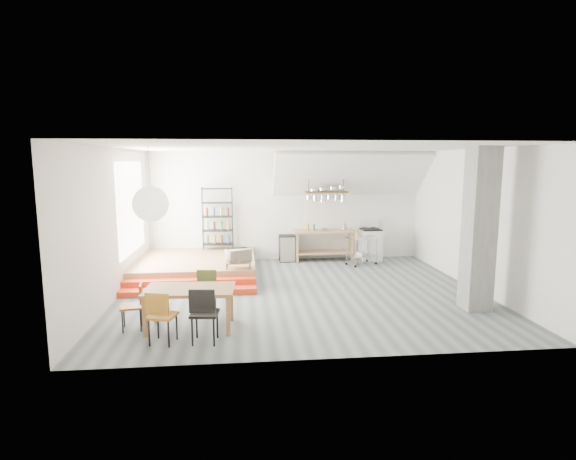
{
  "coord_description": "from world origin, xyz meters",
  "views": [
    {
      "loc": [
        -1.29,
        -9.72,
        2.9
      ],
      "look_at": [
        -0.21,
        0.8,
        1.29
      ],
      "focal_mm": 28.0,
      "sensor_mm": 36.0,
      "label": 1
    }
  ],
  "objects": [
    {
      "name": "window_pane",
      "position": [
        -3.98,
        1.5,
        1.8
      ],
      "size": [
        0.02,
        2.5,
        2.2
      ],
      "primitive_type": "cube",
      "color": "white",
      "rests_on": "wall_left"
    },
    {
      "name": "microwave_shelf",
      "position": [
        -1.4,
        0.75,
        0.55
      ],
      "size": [
        0.6,
        0.4,
        0.16
      ],
      "color": "#A67E53",
      "rests_on": "platform"
    },
    {
      "name": "stove",
      "position": [
        2.5,
        3.16,
        0.48
      ],
      "size": [
        0.6,
        0.6,
        1.18
      ],
      "color": "white",
      "rests_on": "ground"
    },
    {
      "name": "chair_red",
      "position": [
        -3.16,
        -1.97,
        0.48
      ],
      "size": [
        0.42,
        0.42,
        0.81
      ],
      "rotation": [
        0.0,
        0.0,
        -1.41
      ],
      "color": "#A04416",
      "rests_on": "ground"
    },
    {
      "name": "paper_lantern",
      "position": [
        -2.82,
        -2.0,
        2.2
      ],
      "size": [
        0.6,
        0.6,
        0.6
      ],
      "primitive_type": "sphere",
      "color": "white",
      "rests_on": "ceiling"
    },
    {
      "name": "chair_olive",
      "position": [
        -2.0,
        -1.35,
        0.51
      ],
      "size": [
        0.42,
        0.42,
        0.86
      ],
      "rotation": [
        0.0,
        0.0,
        -0.07
      ],
      "color": "#4E5C2B",
      "rests_on": "ground"
    },
    {
      "name": "microwave",
      "position": [
        -1.4,
        0.75,
        0.71
      ],
      "size": [
        0.64,
        0.56,
        0.3
      ],
      "primitive_type": "imported",
      "rotation": [
        0.0,
        0.0,
        0.42
      ],
      "color": "beige",
      "rests_on": "microwave_shelf"
    },
    {
      "name": "dining_table",
      "position": [
        -2.22,
        -2.03,
        0.65
      ],
      "size": [
        1.58,
        0.94,
        0.73
      ],
      "rotation": [
        0.0,
        0.0,
        -0.05
      ],
      "color": "olive",
      "rests_on": "ground"
    },
    {
      "name": "wire_shelving",
      "position": [
        -2.0,
        3.2,
        1.33
      ],
      "size": [
        0.88,
        0.38,
        1.8
      ],
      "color": "black",
      "rests_on": "platform"
    },
    {
      "name": "slope_ceiling",
      "position": [
        1.8,
        2.9,
        2.55
      ],
      "size": [
        4.4,
        1.44,
        1.32
      ],
      "primitive_type": "cube",
      "rotation": [
        -0.73,
        0.0,
        0.0
      ],
      "color": "white",
      "rests_on": "wall_back"
    },
    {
      "name": "wall_back",
      "position": [
        0.0,
        3.5,
        1.6
      ],
      "size": [
        8.0,
        0.04,
        3.2
      ],
      "primitive_type": "cube",
      "color": "silver",
      "rests_on": "ground"
    },
    {
      "name": "rolling_cart",
      "position": [
        2.06,
        2.51,
        0.53
      ],
      "size": [
        0.93,
        0.75,
        0.81
      ],
      "rotation": [
        0.0,
        0.0,
        0.43
      ],
      "color": "silver",
      "rests_on": "ground"
    },
    {
      "name": "pot_rack",
      "position": [
        1.13,
        2.92,
        1.98
      ],
      "size": [
        1.2,
        0.5,
        1.43
      ],
      "color": "#452F1B",
      "rests_on": "ceiling"
    },
    {
      "name": "kitchen_counter",
      "position": [
        1.1,
        3.15,
        0.63
      ],
      "size": [
        1.8,
        0.6,
        0.91
      ],
      "color": "#A67E53",
      "rests_on": "ground"
    },
    {
      "name": "bowl",
      "position": [
        1.12,
        3.1,
        0.94
      ],
      "size": [
        0.27,
        0.27,
        0.05
      ],
      "primitive_type": "imported",
      "rotation": [
        0.0,
        0.0,
        -0.26
      ],
      "color": "silver",
      "rests_on": "kitchen_counter"
    },
    {
      "name": "wall_left",
      "position": [
        -4.0,
        0.0,
        1.6
      ],
      "size": [
        0.04,
        7.0,
        3.2
      ],
      "primitive_type": "cube",
      "color": "silver",
      "rests_on": "ground"
    },
    {
      "name": "ceiling",
      "position": [
        0.0,
        0.0,
        3.2
      ],
      "size": [
        8.0,
        7.0,
        0.02
      ],
      "primitive_type": "cube",
      "color": "white",
      "rests_on": "wall_back"
    },
    {
      "name": "floor",
      "position": [
        0.0,
        0.0,
        0.0
      ],
      "size": [
        8.0,
        8.0,
        0.0
      ],
      "primitive_type": "plane",
      "color": "#545E61",
      "rests_on": "ground"
    },
    {
      "name": "platform",
      "position": [
        -2.5,
        2.0,
        0.2
      ],
      "size": [
        3.0,
        3.0,
        0.4
      ],
      "primitive_type": "cube",
      "color": "#A67E53",
      "rests_on": "ground"
    },
    {
      "name": "concrete_column",
      "position": [
        3.3,
        -1.5,
        1.6
      ],
      "size": [
        0.5,
        0.5,
        3.2
      ],
      "primitive_type": "cube",
      "color": "slate",
      "rests_on": "ground"
    },
    {
      "name": "chair_black",
      "position": [
        -1.93,
        -2.75,
        0.56
      ],
      "size": [
        0.47,
        0.47,
        0.94
      ],
      "rotation": [
        0.0,
        0.0,
        3.04
      ],
      "color": "black",
      "rests_on": "ground"
    },
    {
      "name": "step_lower",
      "position": [
        -2.5,
        0.05,
        0.07
      ],
      "size": [
        3.0,
        0.35,
        0.13
      ],
      "primitive_type": "cube",
      "color": "red",
      "rests_on": "ground"
    },
    {
      "name": "mini_fridge",
      "position": [
        0.0,
        3.2,
        0.38
      ],
      "size": [
        0.45,
        0.45,
        0.77
      ],
      "primitive_type": "cube",
      "color": "black",
      "rests_on": "ground"
    },
    {
      "name": "chair_mustard",
      "position": [
        -2.61,
        -2.71,
        0.53
      ],
      "size": [
        0.49,
        0.49,
        0.89
      ],
      "rotation": [
        0.0,
        0.0,
        2.89
      ],
      "color": "#B1711E",
      "rests_on": "ground"
    },
    {
      "name": "wall_right",
      "position": [
        4.0,
        0.0,
        1.6
      ],
      "size": [
        0.04,
        7.0,
        3.2
      ],
      "primitive_type": "cube",
      "color": "silver",
      "rests_on": "ground"
    },
    {
      "name": "step_upper",
      "position": [
        -2.5,
        0.4,
        0.13
      ],
      "size": [
        3.0,
        0.35,
        0.27
      ],
      "primitive_type": "cube",
      "color": "red",
      "rests_on": "ground"
    }
  ]
}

